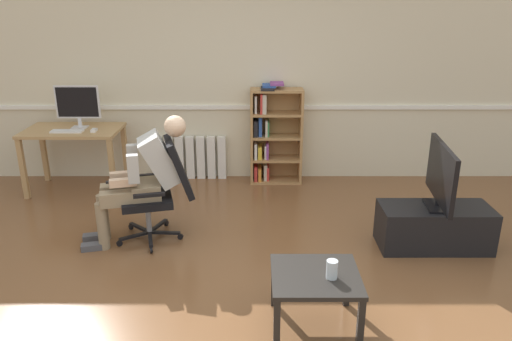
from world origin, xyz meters
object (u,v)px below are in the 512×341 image
object	(u,v)px
imac_monitor	(80,103)
bookshelf	(274,135)
keyboard	(69,131)
radiator	(192,157)
computer_desk	(76,138)
office_chair	(163,186)
coffee_table	(317,282)
tv_stand	(436,227)
tv_screen	(443,176)
drinking_glass	(334,269)
computer_mouse	(96,130)
person_seated	(145,176)

from	to	relation	value
imac_monitor	bookshelf	size ratio (longest dim) A/B	0.41
keyboard	radiator	bearing A→B (deg)	21.79
computer_desk	office_chair	size ratio (longest dim) A/B	1.11
computer_desk	coffee_table	distance (m)	3.70
tv_stand	tv_screen	distance (m)	0.51
coffee_table	tv_screen	bearing A→B (deg)	43.43
drinking_glass	computer_mouse	bearing A→B (deg)	132.72
computer_mouse	coffee_table	xyz separation A→B (m)	(2.27, -2.53, -0.41)
coffee_table	keyboard	bearing A→B (deg)	135.82
keyboard	bookshelf	world-z (taller)	bookshelf
drinking_glass	tv_stand	bearing A→B (deg)	47.02
tv_stand	coffee_table	size ratio (longest dim) A/B	1.66
keyboard	tv_stand	xyz separation A→B (m)	(3.82, -1.32, -0.57)
computer_desk	keyboard	bearing A→B (deg)	-94.64
radiator	drinking_glass	world-z (taller)	radiator
computer_mouse	tv_screen	size ratio (longest dim) A/B	0.12
keyboard	computer_mouse	size ratio (longest dim) A/B	3.61
imac_monitor	tv_screen	bearing A→B (deg)	-22.36
imac_monitor	keyboard	world-z (taller)	imac_monitor
computer_desk	tv_stand	distance (m)	4.11
computer_desk	tv_screen	world-z (taller)	tv_screen
imac_monitor	bookshelf	distance (m)	2.34
imac_monitor	drinking_glass	world-z (taller)	imac_monitor
radiator	office_chair	distance (m)	1.68
imac_monitor	keyboard	size ratio (longest dim) A/B	1.43
imac_monitor	computer_mouse	size ratio (longest dim) A/B	5.15
office_chair	drinking_glass	xyz separation A→B (m)	(1.41, -1.42, -0.04)
bookshelf	office_chair	distance (m)	1.91
person_seated	coffee_table	bearing A→B (deg)	33.52
computer_mouse	radiator	distance (m)	1.24
tv_screen	imac_monitor	bearing A→B (deg)	73.92
tv_screen	computer_desk	bearing A→B (deg)	75.29
imac_monitor	person_seated	bearing A→B (deg)	-53.25
computer_mouse	tv_screen	world-z (taller)	tv_screen
office_chair	imac_monitor	bearing A→B (deg)	-152.50
person_seated	coffee_table	world-z (taller)	person_seated
office_chair	drinking_glass	distance (m)	2.00
computer_desk	imac_monitor	distance (m)	0.41
office_chair	keyboard	bearing A→B (deg)	-145.59
imac_monitor	coffee_table	bearing A→B (deg)	-47.47
computer_desk	tv_screen	size ratio (longest dim) A/B	1.27
person_seated	coffee_table	xyz separation A→B (m)	(1.46, -1.34, -0.29)
imac_monitor	tv_stand	world-z (taller)	imac_monitor
imac_monitor	keyboard	xyz separation A→B (m)	(-0.08, -0.22, -0.27)
keyboard	office_chair	xyz separation A→B (m)	(1.27, -1.13, -0.24)
computer_mouse	drinking_glass	world-z (taller)	computer_mouse
computer_desk	imac_monitor	size ratio (longest dim) A/B	2.14
computer_mouse	coffee_table	world-z (taller)	computer_mouse
computer_mouse	computer_desk	bearing A→B (deg)	157.67
radiator	drinking_glass	distance (m)	3.37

